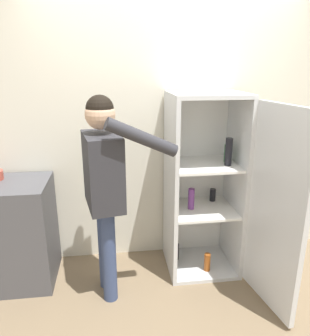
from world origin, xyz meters
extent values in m
plane|color=#7A664C|center=(0.00, 0.00, 0.00)|extent=(12.00, 12.00, 0.00)
cube|color=silver|center=(0.00, 0.98, 1.27)|extent=(7.00, 0.06, 2.55)
cube|color=silver|center=(0.28, 0.63, 0.02)|extent=(0.64, 0.59, 0.04)
cube|color=silver|center=(0.28, 0.63, 1.65)|extent=(0.64, 0.59, 0.04)
cube|color=white|center=(0.28, 0.91, 0.83)|extent=(0.64, 0.03, 1.60)
cube|color=silver|center=(-0.02, 0.63, 0.83)|extent=(0.04, 0.59, 1.60)
cube|color=silver|center=(0.59, 0.63, 0.83)|extent=(0.03, 0.59, 1.60)
cube|color=white|center=(0.28, 0.63, 0.60)|extent=(0.57, 0.52, 0.02)
cube|color=white|center=(0.28, 0.63, 1.03)|extent=(0.57, 0.52, 0.02)
cube|color=silver|center=(0.68, 0.03, 0.83)|extent=(0.15, 0.64, 1.60)
cylinder|color=black|center=(0.05, 0.71, 0.12)|extent=(0.07, 0.07, 0.16)
cylinder|color=black|center=(0.47, 0.55, 1.17)|extent=(0.06, 0.06, 0.24)
cylinder|color=#9E4C19|center=(0.31, 0.48, 0.12)|extent=(0.06, 0.06, 0.17)
cylinder|color=black|center=(0.43, 0.78, 0.67)|extent=(0.06, 0.06, 0.12)
cylinder|color=#1E5123|center=(0.50, 0.66, 1.12)|extent=(0.06, 0.06, 0.16)
cylinder|color=#723884|center=(0.17, 0.63, 0.71)|extent=(0.06, 0.06, 0.20)
cylinder|color=#384770|center=(-0.62, 0.44, 0.41)|extent=(0.12, 0.12, 0.82)
cylinder|color=#384770|center=(-0.59, 0.26, 0.41)|extent=(0.12, 0.12, 0.82)
cube|color=#2D2D33|center=(-0.61, 0.35, 1.10)|extent=(0.34, 0.50, 0.58)
sphere|color=#DBAD89|center=(-0.61, 0.35, 1.54)|extent=(0.22, 0.22, 0.22)
sphere|color=black|center=(-0.61, 0.35, 1.58)|extent=(0.21, 0.21, 0.21)
cylinder|color=#2D2D33|center=(-0.65, 0.60, 1.08)|extent=(0.09, 0.09, 0.54)
cylinder|color=#2D2D33|center=(-0.32, 0.14, 1.40)|extent=(0.54, 0.19, 0.31)
cube|color=#4C4C51|center=(-1.42, 0.64, 0.47)|extent=(0.67, 0.58, 0.94)
camera|label=1|loc=(-0.52, -2.08, 1.89)|focal=35.00mm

